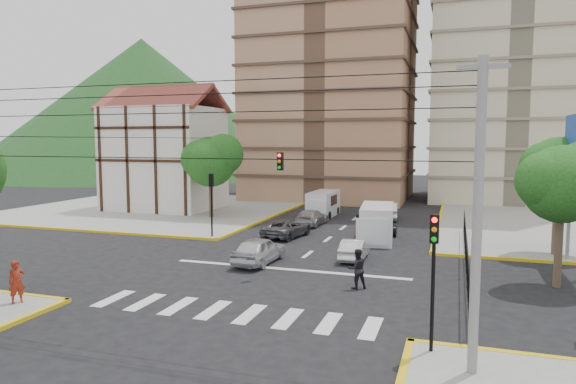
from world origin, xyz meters
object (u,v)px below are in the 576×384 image
at_px(traffic_light_nw, 211,194).
at_px(car_silver_front_left, 259,250).
at_px(car_white_front_right, 354,249).
at_px(pedestrian_sw_corner, 17,282).
at_px(pedestrian_crosswalk, 357,269).
at_px(van_right_lane, 376,224).
at_px(van_left_lane, 323,205).
at_px(traffic_light_se, 434,260).

relative_size(traffic_light_nw, car_silver_front_left, 1.00).
bearing_deg(car_white_front_right, car_silver_front_left, 26.04).
xyz_separation_m(pedestrian_sw_corner, pedestrian_crosswalk, (12.84, 6.99, -0.11)).
height_order(van_right_lane, van_left_lane, van_right_lane).
xyz_separation_m(van_right_lane, pedestrian_sw_corner, (-12.00, -18.52, -0.14)).
relative_size(van_left_lane, pedestrian_sw_corner, 2.83).
xyz_separation_m(car_white_front_right, pedestrian_crosswalk, (1.22, -5.72, 0.32)).
distance_m(traffic_light_nw, car_white_front_right, 11.48).
relative_size(traffic_light_se, van_left_lane, 0.88).
xyz_separation_m(traffic_light_se, car_silver_front_left, (-9.77, 9.81, -2.36)).
distance_m(car_silver_front_left, pedestrian_sw_corner, 12.17).
bearing_deg(traffic_light_se, pedestrian_crosswalk, 118.75).
distance_m(van_right_lane, pedestrian_sw_corner, 22.06).
height_order(traffic_light_se, van_right_lane, traffic_light_se).
distance_m(traffic_light_nw, van_left_lane, 13.45).
xyz_separation_m(traffic_light_nw, pedestrian_sw_corner, (-0.89, -15.93, -2.07)).
bearing_deg(traffic_light_nw, van_right_lane, 13.11).
bearing_deg(traffic_light_nw, pedestrian_sw_corner, -93.19).
relative_size(traffic_light_nw, pedestrian_sw_corner, 2.48).
relative_size(traffic_light_nw, car_white_front_right, 1.19).
height_order(traffic_light_se, pedestrian_sw_corner, traffic_light_se).
height_order(pedestrian_sw_corner, pedestrian_crosswalk, pedestrian_sw_corner).
bearing_deg(traffic_light_se, traffic_light_nw, 135.00).
height_order(traffic_light_se, car_white_front_right, traffic_light_se).
bearing_deg(van_left_lane, traffic_light_nw, -110.01).
bearing_deg(car_white_front_right, van_left_lane, -70.76).
xyz_separation_m(van_left_lane, pedestrian_sw_corner, (-5.68, -28.34, -0.05)).
bearing_deg(pedestrian_sw_corner, car_silver_front_left, -3.68).
bearing_deg(van_left_lane, van_right_lane, -56.15).
distance_m(traffic_light_nw, car_silver_front_left, 8.55).
bearing_deg(pedestrian_crosswalk, van_right_lane, -115.15).
distance_m(traffic_light_se, car_silver_front_left, 14.05).
bearing_deg(van_left_lane, traffic_light_se, -67.80).
bearing_deg(van_right_lane, traffic_light_nw, -173.30).
bearing_deg(pedestrian_crosswalk, pedestrian_sw_corner, -0.77).
height_order(traffic_light_nw, van_left_lane, traffic_light_nw).
bearing_deg(traffic_light_nw, van_left_lane, 68.90).
bearing_deg(car_silver_front_left, car_white_front_right, -149.12).
bearing_deg(pedestrian_crosswalk, traffic_light_se, 89.42).
relative_size(car_silver_front_left, pedestrian_sw_corner, 2.48).
bearing_deg(traffic_light_nw, car_silver_front_left, -44.78).
height_order(traffic_light_se, traffic_light_nw, same).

